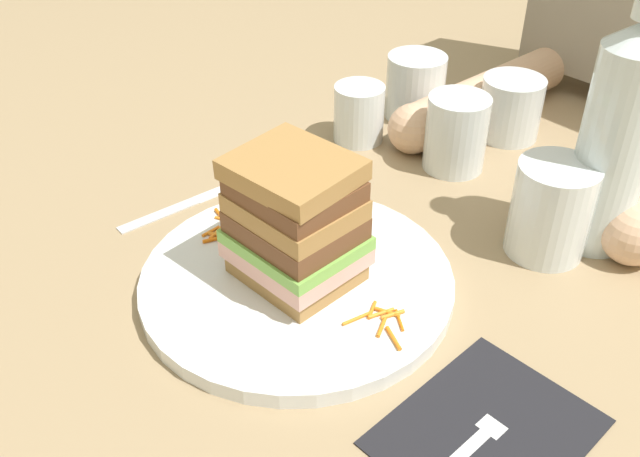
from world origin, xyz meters
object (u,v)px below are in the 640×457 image
object	(u,v)px
napkin_dark	(485,433)
empty_tumbler_0	(415,86)
fork	(468,447)
empty_tumbler_1	(359,113)
empty_tumbler_3	(511,108)
knife	(195,200)
main_plate	(296,281)
sandwich	(295,222)
juice_glass	(550,213)
water_bottle	(618,135)
empty_tumbler_2	(456,133)

from	to	relation	value
napkin_dark	empty_tumbler_0	xyz separation A→B (m)	(-0.40, 0.35, 0.04)
fork	empty_tumbler_1	size ratio (longest dim) A/B	2.28
empty_tumbler_3	empty_tumbler_1	bearing A→B (deg)	-128.32
knife	empty_tumbler_3	size ratio (longest dim) A/B	2.54
main_plate	sandwich	world-z (taller)	sandwich
main_plate	sandwich	bearing A→B (deg)	136.08
empty_tumbler_1	main_plate	bearing A→B (deg)	-54.89
fork	juice_glass	world-z (taller)	juice_glass
main_plate	juice_glass	distance (m)	0.26
fork	juice_glass	distance (m)	0.28
sandwich	empty_tumbler_0	bearing A→B (deg)	116.25
main_plate	water_bottle	distance (m)	0.34
main_plate	knife	bearing A→B (deg)	177.04
sandwich	fork	xyz separation A→B (m)	(0.23, -0.02, -0.07)
main_plate	empty_tumbler_2	bearing A→B (deg)	99.81
napkin_dark	empty_tumbler_2	bearing A→B (deg)	133.86
empty_tumbler_1	empty_tumbler_0	bearing A→B (deg)	89.42
empty_tumbler_1	empty_tumbler_2	distance (m)	0.13
sandwich	fork	world-z (taller)	sandwich
fork	water_bottle	xyz separation A→B (m)	(-0.09, 0.30, 0.12)
juice_glass	empty_tumbler_3	xyz separation A→B (m)	(-0.17, 0.17, -0.01)
water_bottle	sandwich	bearing A→B (deg)	-116.87
water_bottle	empty_tumbler_3	world-z (taller)	water_bottle
napkin_dark	empty_tumbler_1	bearing A→B (deg)	148.15
fork	empty_tumbler_0	size ratio (longest dim) A/B	1.96
napkin_dark	empty_tumbler_0	world-z (taller)	empty_tumbler_0
knife	empty_tumbler_1	xyz separation A→B (m)	(0.02, 0.24, 0.04)
knife	fork	bearing A→B (deg)	-4.54
fork	sandwich	bearing A→B (deg)	174.07
empty_tumbler_2	juice_glass	bearing A→B (deg)	-19.11
empty_tumbler_1	empty_tumbler_3	bearing A→B (deg)	51.68
empty_tumbler_3	knife	bearing A→B (deg)	-109.18
fork	knife	xyz separation A→B (m)	(-0.42, 0.03, -0.00)
sandwich	empty_tumbler_1	world-z (taller)	sandwich
sandwich	empty_tumbler_2	size ratio (longest dim) A/B	1.39
juice_glass	empty_tumbler_1	bearing A→B (deg)	176.05
fork	water_bottle	world-z (taller)	water_bottle
sandwich	knife	distance (m)	0.21
water_bottle	empty_tumbler_2	size ratio (longest dim) A/B	3.03
main_plate	empty_tumbler_2	distance (m)	0.29
fork	knife	size ratio (longest dim) A/B	0.83
empty_tumbler_2	empty_tumbler_3	xyz separation A→B (m)	(-0.00, 0.11, -0.01)
main_plate	water_bottle	bearing A→B (deg)	63.21
main_plate	napkin_dark	bearing A→B (deg)	-0.28
empty_tumbler_1	empty_tumbler_3	size ratio (longest dim) A/B	0.93
sandwich	empty_tumbler_3	xyz separation A→B (m)	(-0.05, 0.40, -0.04)
empty_tumbler_1	fork	bearing A→B (deg)	-34.04
main_plate	fork	xyz separation A→B (m)	(0.23, -0.02, -0.00)
main_plate	empty_tumbler_3	distance (m)	0.41
water_bottle	empty_tumbler_2	world-z (taller)	water_bottle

